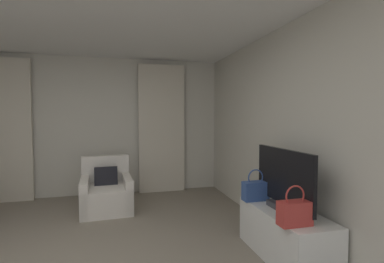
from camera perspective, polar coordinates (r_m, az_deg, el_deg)
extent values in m
cube|color=beige|center=(5.76, -19.89, 0.93)|extent=(5.12, 0.06, 2.60)
cube|color=beige|center=(3.37, 21.94, -0.52)|extent=(0.06, 6.12, 2.60)
cube|color=beige|center=(5.91, -33.39, 0.17)|extent=(0.90, 0.06, 2.50)
cube|color=beige|center=(5.67, -6.03, 0.56)|extent=(0.90, 0.06, 2.50)
cube|color=silver|center=(4.85, -16.62, -12.61)|extent=(0.81, 0.90, 0.39)
cube|color=silver|center=(5.11, -16.79, -7.04)|extent=(0.77, 0.18, 0.44)
cube|color=silver|center=(4.85, -12.75, -11.70)|extent=(0.17, 0.87, 0.53)
cube|color=silver|center=(4.84, -20.53, -11.86)|extent=(0.17, 0.87, 0.53)
cube|color=black|center=(4.91, -16.71, -8.87)|extent=(0.37, 0.22, 0.37)
cube|color=white|center=(3.36, 17.97, -18.80)|extent=(0.50, 1.17, 0.51)
cube|color=#333338|center=(3.30, 17.64, -13.96)|extent=(0.20, 0.36, 0.06)
cube|color=black|center=(3.22, 17.73, -8.49)|extent=(0.04, 1.01, 0.58)
cube|color=#335193|center=(3.52, 12.49, -11.45)|extent=(0.30, 0.14, 0.22)
torus|color=#335193|center=(3.48, 12.52, -8.90)|extent=(0.20, 0.02, 0.20)
cube|color=#B73833|center=(2.85, 19.73, -15.04)|extent=(0.30, 0.14, 0.22)
torus|color=#B73833|center=(2.81, 19.79, -11.94)|extent=(0.20, 0.02, 0.20)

